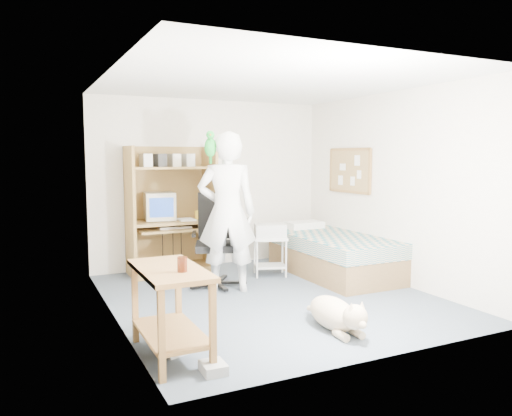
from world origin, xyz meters
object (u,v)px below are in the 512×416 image
at_px(bed, 333,254).
at_px(printer_cart, 270,250).
at_px(computer_hutch, 171,216).
at_px(person, 227,212).
at_px(office_chair, 216,253).
at_px(dog, 336,314).
at_px(side_desk, 171,298).

relative_size(bed, printer_cart, 3.67).
distance_m(computer_hutch, person, 1.31).
xyz_separation_m(person, printer_cart, (0.84, 0.47, -0.62)).
bearing_deg(bed, person, -175.31).
height_order(office_chair, dog, office_chair).
xyz_separation_m(office_chair, person, (0.03, -0.31, 0.56)).
distance_m(office_chair, printer_cart, 0.88).
xyz_separation_m(computer_hutch, person, (0.35, -1.26, 0.16)).
distance_m(side_desk, office_chair, 2.31).
relative_size(office_chair, dog, 1.18).
bearing_deg(computer_hutch, side_desk, -106.14).
relative_size(computer_hutch, side_desk, 1.80).
bearing_deg(office_chair, bed, 15.08).
xyz_separation_m(side_desk, office_chair, (1.17, 1.99, -0.07)).
bearing_deg(side_desk, dog, -2.92).
relative_size(office_chair, printer_cart, 2.14).
distance_m(person, printer_cart, 1.14).
height_order(computer_hutch, side_desk, computer_hutch).
distance_m(bed, side_desk, 3.39).
xyz_separation_m(bed, office_chair, (-1.68, 0.17, 0.13)).
height_order(side_desk, office_chair, office_chair).
distance_m(computer_hutch, office_chair, 1.08).
bearing_deg(dog, person, 105.03).
relative_size(computer_hutch, bed, 0.89).
bearing_deg(office_chair, dog, -57.45).
relative_size(side_desk, printer_cart, 1.82).
xyz_separation_m(computer_hutch, side_desk, (-0.85, -2.94, -0.33)).
bearing_deg(side_desk, bed, 32.50).
xyz_separation_m(computer_hutch, printer_cart, (1.18, -0.79, -0.46)).
xyz_separation_m(side_desk, person, (1.20, 1.68, 0.48)).
xyz_separation_m(computer_hutch, dog, (0.74, -3.02, -0.66)).
bearing_deg(dog, side_desk, 179.43).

